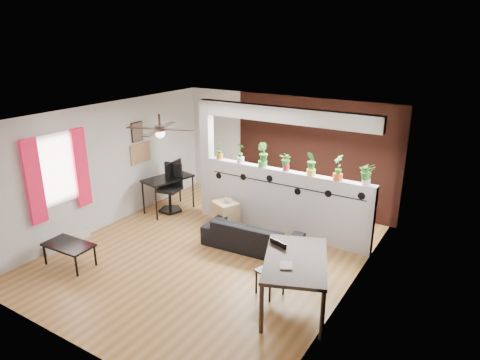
# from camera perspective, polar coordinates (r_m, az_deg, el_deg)

# --- Properties ---
(room_shell) EXTENTS (6.30, 7.10, 2.90)m
(room_shell) POSITION_cam_1_polar(r_m,az_deg,el_deg) (7.66, -4.21, -1.06)
(room_shell) COLOR brown
(room_shell) RESTS_ON ground
(partition_wall) EXTENTS (3.60, 0.18, 1.35)m
(partition_wall) POSITION_cam_1_polar(r_m,az_deg,el_deg) (8.71, 5.99, -2.98)
(partition_wall) COLOR #BCBCC1
(partition_wall) RESTS_ON ground
(ceiling_header) EXTENTS (3.60, 0.18, 0.30)m
(ceiling_header) POSITION_cam_1_polar(r_m,az_deg,el_deg) (8.21, 6.41, 8.58)
(ceiling_header) COLOR white
(ceiling_header) RESTS_ON room_shell
(pier_column) EXTENTS (0.22, 0.20, 2.60)m
(pier_column) POSITION_cam_1_polar(r_m,az_deg,el_deg) (9.43, -4.37, 2.82)
(pier_column) COLOR #BCBCC1
(pier_column) RESTS_ON ground
(brick_panel) EXTENTS (3.90, 0.05, 2.60)m
(brick_panel) POSITION_cam_1_polar(r_m,az_deg,el_deg) (9.79, 9.89, 3.19)
(brick_panel) COLOR brown
(brick_panel) RESTS_ON ground
(vine_decal) EXTENTS (3.31, 0.01, 0.30)m
(vine_decal) POSITION_cam_1_polar(r_m,az_deg,el_deg) (8.48, 5.79, -0.66)
(vine_decal) COLOR black
(vine_decal) RESTS_ON partition_wall
(window_assembly) EXTENTS (0.09, 1.30, 1.55)m
(window_assembly) POSITION_cam_1_polar(r_m,az_deg,el_deg) (8.56, -23.16, 1.07)
(window_assembly) COLOR white
(window_assembly) RESTS_ON room_shell
(baseboard_heater) EXTENTS (0.08, 1.00, 0.18)m
(baseboard_heater) POSITION_cam_1_polar(r_m,az_deg,el_deg) (9.05, -21.94, -7.51)
(baseboard_heater) COLOR silver
(baseboard_heater) RESTS_ON ground
(corkboard) EXTENTS (0.03, 0.60, 0.45)m
(corkboard) POSITION_cam_1_polar(r_m,az_deg,el_deg) (9.94, -13.13, 3.52)
(corkboard) COLOR #9E724C
(corkboard) RESTS_ON room_shell
(framed_art) EXTENTS (0.03, 0.34, 0.44)m
(framed_art) POSITION_cam_1_polar(r_m,az_deg,el_deg) (9.79, -13.56, 6.27)
(framed_art) COLOR #8C7259
(framed_art) RESTS_ON room_shell
(ceiling_fan) EXTENTS (1.19, 1.19, 0.43)m
(ceiling_fan) POSITION_cam_1_polar(r_m,az_deg,el_deg) (7.64, -10.63, 6.54)
(ceiling_fan) COLOR black
(ceiling_fan) RESTS_ON room_shell
(potted_plant_0) EXTENTS (0.19, 0.22, 0.40)m
(potted_plant_0) POSITION_cam_1_polar(r_m,az_deg,el_deg) (9.18, -2.74, 4.10)
(potted_plant_0) COLOR #C47617
(potted_plant_0) RESTS_ON partition_wall
(potted_plant_1) EXTENTS (0.25, 0.21, 0.43)m
(potted_plant_1) POSITION_cam_1_polar(r_m,az_deg,el_deg) (8.90, 0.07, 3.74)
(potted_plant_1) COLOR white
(potted_plant_1) RESTS_ON partition_wall
(potted_plant_2) EXTENTS (0.29, 0.24, 0.49)m
(potted_plant_2) POSITION_cam_1_polar(r_m,az_deg,el_deg) (8.63, 3.05, 3.44)
(potted_plant_2) COLOR green
(potted_plant_2) RESTS_ON partition_wall
(potted_plant_3) EXTENTS (0.19, 0.15, 0.38)m
(potted_plant_3) POSITION_cam_1_polar(r_m,az_deg,el_deg) (8.42, 6.19, 2.55)
(potted_plant_3) COLOR #B71D32
(potted_plant_3) RESTS_ON partition_wall
(potted_plant_4) EXTENTS (0.29, 0.31, 0.46)m
(potted_plant_4) POSITION_cam_1_polar(r_m,az_deg,el_deg) (8.21, 9.51, 2.27)
(potted_plant_4) COLOR #ECCC53
(potted_plant_4) RESTS_ON partition_wall
(potted_plant_5) EXTENTS (0.31, 0.32, 0.48)m
(potted_plant_5) POSITION_cam_1_polar(r_m,az_deg,el_deg) (8.03, 12.98, 1.73)
(potted_plant_5) COLOR #E8591B
(potted_plant_5) RESTS_ON partition_wall
(potted_plant_6) EXTENTS (0.25, 0.23, 0.42)m
(potted_plant_6) POSITION_cam_1_polar(r_m,az_deg,el_deg) (7.90, 16.56, 0.90)
(potted_plant_6) COLOR silver
(potted_plant_6) RESTS_ON partition_wall
(sofa) EXTENTS (1.84, 0.83, 0.53)m
(sofa) POSITION_cam_1_polar(r_m,az_deg,el_deg) (8.23, 1.65, -7.38)
(sofa) COLOR black
(sofa) RESTS_ON ground
(cube_shelf) EXTENTS (0.61, 0.59, 0.59)m
(cube_shelf) POSITION_cam_1_polar(r_m,az_deg,el_deg) (9.03, -1.91, -4.69)
(cube_shelf) COLOR tan
(cube_shelf) RESTS_ON ground
(cup) EXTENTS (0.15, 0.15, 0.10)m
(cup) POSITION_cam_1_polar(r_m,az_deg,el_deg) (8.87, -1.66, -2.71)
(cup) COLOR gray
(cup) RESTS_ON cube_shelf
(computer_desk) EXTENTS (0.82, 1.22, 0.81)m
(computer_desk) POSITION_cam_1_polar(r_m,az_deg,el_deg) (9.88, -9.60, -0.10)
(computer_desk) COLOR black
(computer_desk) RESTS_ON ground
(monitor) EXTENTS (0.35, 0.11, 0.19)m
(monitor) POSITION_cam_1_polar(r_m,az_deg,el_deg) (9.93, -9.09, 1.10)
(monitor) COLOR black
(monitor) RESTS_ON computer_desk
(office_chair) EXTENTS (0.57, 0.57, 1.10)m
(office_chair) POSITION_cam_1_polar(r_m,az_deg,el_deg) (9.95, -9.17, -1.44)
(office_chair) COLOR black
(office_chair) RESTS_ON ground
(dining_table) EXTENTS (1.37, 1.70, 0.81)m
(dining_table) POSITION_cam_1_polar(r_m,az_deg,el_deg) (6.44, 7.40, -11.01)
(dining_table) COLOR black
(dining_table) RESTS_ON ground
(book) EXTENTS (0.25, 0.28, 0.02)m
(book) POSITION_cam_1_polar(r_m,az_deg,el_deg) (6.19, 5.40, -11.22)
(book) COLOR gray
(book) RESTS_ON dining_table
(folding_chair) EXTENTS (0.45, 0.45, 0.89)m
(folding_chair) POSITION_cam_1_polar(r_m,az_deg,el_deg) (6.81, 4.56, -11.00)
(folding_chair) COLOR black
(folding_chair) RESTS_ON ground
(coffee_table) EXTENTS (0.91, 0.53, 0.41)m
(coffee_table) POSITION_cam_1_polar(r_m,az_deg,el_deg) (8.19, -21.88, -8.19)
(coffee_table) COLOR black
(coffee_table) RESTS_ON ground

